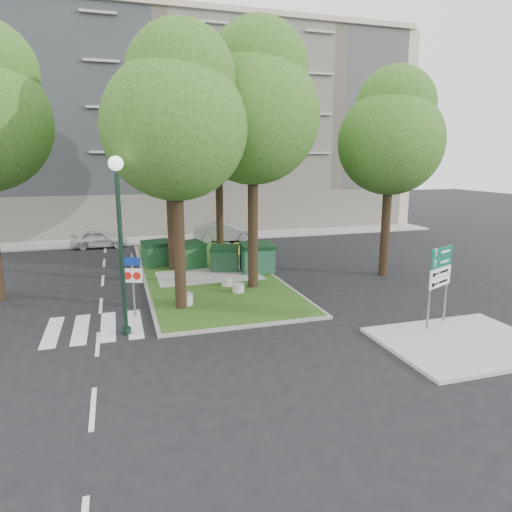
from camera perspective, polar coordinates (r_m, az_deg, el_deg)
name	(u,v)px	position (r m, az deg, el deg)	size (l,w,h in m)	color
ground	(235,328)	(15.96, -2.61, -9.03)	(120.00, 120.00, 0.00)	black
median_island	(205,272)	(23.51, -6.36, -2.00)	(6.00, 16.00, 0.12)	#204814
median_kerb	(205,272)	(23.51, -6.36, -2.02)	(6.30, 16.30, 0.10)	gray
sidewalk_corner	(463,343)	(15.99, 24.47, -9.88)	(5.00, 4.00, 0.12)	#999993
building_sidewalk	(171,239)	(33.61, -10.60, 2.12)	(42.00, 3.00, 0.12)	#999993
zebra_crossing	(122,325)	(16.92, -16.46, -8.26)	(5.00, 3.00, 0.01)	silver
apartment_building	(156,131)	(40.66, -12.34, 14.98)	(41.00, 12.00, 16.00)	#BDA78E
tree_median_near_left	(177,113)	(17.21, -9.88, 17.15)	(5.20, 5.20, 10.53)	black
tree_median_near_right	(254,104)	(19.97, -0.21, 18.52)	(5.60, 5.60, 11.46)	black
tree_median_mid	(170,133)	(23.68, -10.74, 14.86)	(4.80, 4.80, 9.99)	black
tree_median_far	(219,112)	(27.27, -4.61, 17.45)	(5.80, 5.80, 11.93)	black
tree_street_right	(392,132)	(23.34, 16.65, 14.63)	(5.00, 5.00, 10.06)	black
dumpster_a	(157,253)	(24.93, -12.24, 0.31)	(1.71, 1.41, 1.38)	#0F3819
dumpster_b	(190,255)	(24.16, -8.25, 0.13)	(1.82, 1.59, 1.41)	#13421A
dumpster_c	(225,258)	(23.38, -3.94, -0.29)	(1.66, 1.40, 1.32)	black
dumpster_d	(257,258)	(23.01, 0.17, -0.20)	(1.67, 1.19, 1.53)	#144228
bollard_left	(185,299)	(18.18, -8.89, -5.35)	(0.62, 0.62, 0.45)	#AAA9A5
bollard_right	(238,288)	(19.68, -2.22, -3.99)	(0.51, 0.51, 0.36)	#A6A7A1
bollard_mid	(227,281)	(20.69, -3.59, -3.15)	(0.55, 0.55, 0.40)	#AEAEA9
litter_bin	(237,249)	(27.38, -2.44, 0.93)	(0.39, 0.39, 0.68)	yellow
street_lamp	(120,225)	(15.18, -16.68, 3.71)	(0.46, 0.46, 5.83)	black
traffic_sign_pole	(133,277)	(17.24, -15.14, -2.49)	(0.68, 0.29, 2.39)	slate
directional_sign	(439,274)	(16.60, 21.96, -2.08)	(1.26, 0.60, 2.73)	slate
car_white	(99,239)	(31.66, -19.01, 2.07)	(1.43, 3.56, 1.21)	silver
car_silver	(224,232)	(32.07, -3.98, 2.99)	(1.48, 4.26, 1.40)	gray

